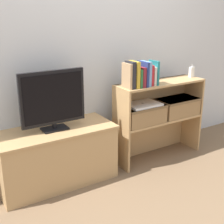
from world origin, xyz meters
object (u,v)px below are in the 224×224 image
at_px(tv_stand, 56,156).
at_px(book_teal, 154,73).
at_px(book_crimson, 149,75).
at_px(book_mustard, 134,74).
at_px(book_tan, 127,76).
at_px(book_maroon, 140,77).
at_px(tv, 53,99).
at_px(book_skyblue, 146,73).
at_px(storage_basket_left, 142,113).
at_px(book_navy, 143,74).
at_px(book_charcoal, 130,75).
at_px(storage_basket_right, 177,106).
at_px(book_ivory, 152,76).
at_px(laptop, 143,104).
at_px(book_forest, 137,78).
at_px(baby_monitor, 192,72).

bearing_deg(tv_stand, book_teal, -6.52).
bearing_deg(book_crimson, book_mustard, -180.00).
distance_m(book_tan, book_maroon, 0.15).
height_order(tv_stand, tv, tv).
distance_m(book_skyblue, book_crimson, 0.04).
bearing_deg(book_maroon, book_skyblue, 0.00).
distance_m(book_mustard, storage_basket_left, 0.43).
distance_m(book_tan, book_navy, 0.18).
relative_size(book_tan, book_charcoal, 0.95).
bearing_deg(tv_stand, storage_basket_left, -5.55).
distance_m(book_maroon, book_skyblue, 0.07).
xyz_separation_m(tv_stand, book_mustard, (0.76, -0.11, 0.68)).
height_order(book_mustard, book_maroon, book_mustard).
xyz_separation_m(book_navy, storage_basket_right, (0.49, 0.03, -0.40)).
distance_m(book_skyblue, storage_basket_right, 0.61).
bearing_deg(book_mustard, book_ivory, 0.00).
relative_size(book_maroon, book_crimson, 0.95).
relative_size(book_navy, laptop, 0.69).
xyz_separation_m(book_skyblue, book_teal, (0.10, -0.00, -0.00)).
xyz_separation_m(book_navy, book_crimson, (0.07, 0.00, -0.02)).
height_order(book_skyblue, storage_basket_left, book_skyblue).
bearing_deg(storage_basket_left, book_maroon, -156.21).
bearing_deg(book_forest, tv, 171.98).
bearing_deg(storage_basket_right, book_crimson, -176.35).
bearing_deg(book_mustard, baby_monitor, 3.05).
height_order(tv, book_maroon, tv).
bearing_deg(book_skyblue, book_ivory, 0.00).
height_order(book_tan, book_mustard, book_mustard).
xyz_separation_m(book_charcoal, book_skyblue, (0.18, -0.00, -0.01)).
relative_size(book_navy, book_teal, 1.01).
relative_size(book_mustard, storage_basket_right, 0.55).
height_order(storage_basket_left, storage_basket_right, same).
bearing_deg(book_crimson, book_tan, -180.00).
bearing_deg(storage_basket_left, book_teal, -14.72).
relative_size(baby_monitor, storage_basket_left, 0.32).
height_order(book_navy, baby_monitor, book_navy).
relative_size(tv, book_tan, 2.44).
xyz_separation_m(tv, book_maroon, (0.82, -0.11, 0.12)).
relative_size(tv_stand, baby_monitor, 7.47).
distance_m(book_charcoal, book_crimson, 0.22).
height_order(book_mustard, book_navy, book_mustard).
distance_m(book_navy, laptop, 0.31).
xyz_separation_m(tv, book_ivory, (0.96, -0.11, 0.12)).
distance_m(tv_stand, book_ivory, 1.16).
bearing_deg(storage_basket_left, book_ivory, -19.28).
relative_size(book_tan, book_skyblue, 1.00).
bearing_deg(book_ivory, book_forest, 180.00).
bearing_deg(book_skyblue, book_teal, -0.00).
relative_size(tv_stand, storage_basket_right, 2.38).
xyz_separation_m(tv, book_tan, (0.68, -0.11, 0.14)).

